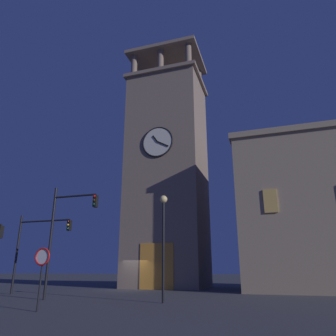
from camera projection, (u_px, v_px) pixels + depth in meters
ground_plane at (130, 290)px, 27.45m from camera, size 200.00×200.00×0.00m
clocktower at (168, 172)px, 34.19m from camera, size 8.25×7.04×28.93m
traffic_signal_near at (35, 240)px, 23.34m from camera, size 4.54×0.41×5.65m
traffic_signal_mid at (64, 225)px, 19.61m from camera, size 3.17×0.41×6.75m
street_lamp at (163, 227)px, 17.90m from camera, size 0.44×0.44×5.81m
no_horn_sign at (42, 261)px, 13.88m from camera, size 0.78×0.14×2.62m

